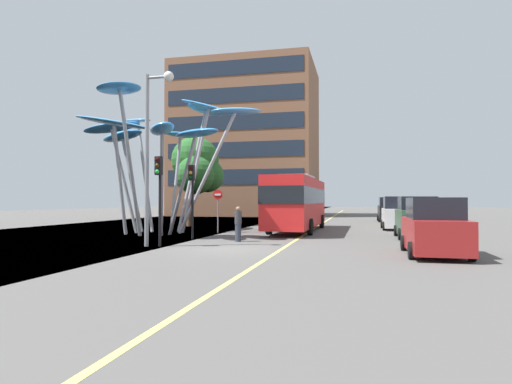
% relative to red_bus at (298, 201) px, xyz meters
% --- Properties ---
extents(ground, '(120.00, 240.00, 0.10)m').
position_rel_red_bus_xyz_m(ground, '(-2.01, -11.04, -2.02)').
color(ground, '#54514F').
extents(red_bus, '(2.81, 11.63, 3.61)m').
position_rel_red_bus_xyz_m(red_bus, '(0.00, 0.00, 0.00)').
color(red_bus, red).
rests_on(red_bus, ground).
extents(leaf_sculpture, '(11.30, 10.78, 8.60)m').
position_rel_red_bus_xyz_m(leaf_sculpture, '(-7.67, -3.92, 4.23)').
color(leaf_sculpture, '#9EA0A5').
rests_on(leaf_sculpture, ground).
extents(traffic_light_kerb_near, '(0.28, 0.42, 3.89)m').
position_rel_red_bus_xyz_m(traffic_light_kerb_near, '(-4.53, -10.82, 0.84)').
color(traffic_light_kerb_near, black).
rests_on(traffic_light_kerb_near, ground).
extents(traffic_light_kerb_far, '(0.28, 0.42, 3.82)m').
position_rel_red_bus_xyz_m(traffic_light_kerb_far, '(-4.56, -6.94, 0.79)').
color(traffic_light_kerb_far, black).
rests_on(traffic_light_kerb_far, ground).
extents(car_parked_near, '(2.08, 4.38, 2.09)m').
position_rel_red_bus_xyz_m(car_parked_near, '(6.53, -11.25, -0.99)').
color(car_parked_near, maroon).
rests_on(car_parked_near, ground).
extents(car_parked_mid, '(2.10, 4.20, 2.19)m').
position_rel_red_bus_xyz_m(car_parked_mid, '(6.83, -3.95, -0.94)').
color(car_parked_mid, '#2D5138').
rests_on(car_parked_mid, ground).
extents(car_parked_far, '(2.05, 4.17, 2.25)m').
position_rel_red_bus_xyz_m(car_parked_far, '(6.42, 3.09, -0.92)').
color(car_parked_far, silver).
rests_on(car_parked_far, ground).
extents(car_side_street, '(2.03, 4.05, 2.05)m').
position_rel_red_bus_xyz_m(car_side_street, '(6.89, 9.01, -1.00)').
color(car_side_street, gold).
rests_on(car_side_street, ground).
extents(car_far_side, '(2.05, 4.56, 2.28)m').
position_rel_red_bus_xyz_m(car_far_side, '(6.60, 14.55, -0.91)').
color(car_far_side, black).
rests_on(car_far_side, ground).
extents(street_lamp, '(1.32, 0.44, 7.55)m').
position_rel_red_bus_xyz_m(street_lamp, '(-4.82, -10.86, 2.82)').
color(street_lamp, gray).
rests_on(street_lamp, ground).
extents(tree_pavement_near, '(4.09, 4.76, 7.04)m').
position_rel_red_bus_xyz_m(tree_pavement_near, '(-8.40, 3.92, 2.61)').
color(tree_pavement_near, brown).
rests_on(tree_pavement_near, ground).
extents(pedestrian, '(0.34, 0.34, 1.70)m').
position_rel_red_bus_xyz_m(pedestrian, '(-1.82, -7.82, -1.12)').
color(pedestrian, '#2D3342').
rests_on(pedestrian, ground).
extents(no_entry_sign, '(0.60, 0.12, 2.64)m').
position_rel_red_bus_xyz_m(no_entry_sign, '(-4.57, -2.62, -0.22)').
color(no_entry_sign, gray).
rests_on(no_entry_sign, ground).
extents(backdrop_building, '(18.12, 13.31, 19.87)m').
position_rel_red_bus_xyz_m(backdrop_building, '(-10.79, 28.84, 7.97)').
color(backdrop_building, brown).
rests_on(backdrop_building, ground).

